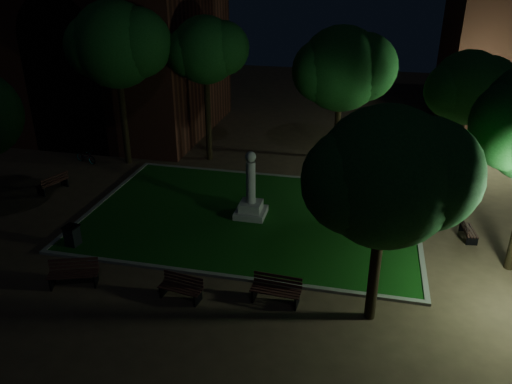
# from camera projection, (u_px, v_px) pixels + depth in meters

# --- Properties ---
(ground) EXTENTS (80.00, 80.00, 0.00)m
(ground) POSITION_uv_depth(u_px,v_px,m) (240.00, 238.00, 21.77)
(ground) COLOR #4F3A28
(lawn) EXTENTS (15.00, 10.00, 0.08)m
(lawn) POSITION_uv_depth(u_px,v_px,m) (251.00, 216.00, 23.52)
(lawn) COLOR #0F420E
(lawn) RESTS_ON ground
(lawn_kerb) EXTENTS (15.40, 10.40, 0.12)m
(lawn_kerb) POSITION_uv_depth(u_px,v_px,m) (251.00, 216.00, 23.52)
(lawn_kerb) COLOR slate
(lawn_kerb) RESTS_ON ground
(monument) EXTENTS (1.40, 1.40, 3.20)m
(monument) POSITION_uv_depth(u_px,v_px,m) (251.00, 199.00, 23.14)
(monument) COLOR #A19C94
(monument) RESTS_ON lawn
(building_main) EXTENTS (20.00, 12.00, 15.00)m
(building_main) POSITION_uv_depth(u_px,v_px,m) (66.00, 20.00, 34.17)
(building_main) COLOR #57261B
(building_main) RESTS_ON ground
(tree_north_wl) EXTENTS (4.64, 3.79, 8.40)m
(tree_north_wl) POSITION_uv_depth(u_px,v_px,m) (207.00, 50.00, 27.86)
(tree_north_wl) COLOR black
(tree_north_wl) RESTS_ON ground
(tree_north_er) EXTENTS (5.98, 4.88, 7.87)m
(tree_north_er) POSITION_uv_depth(u_px,v_px,m) (343.00, 69.00, 28.48)
(tree_north_er) COLOR black
(tree_north_er) RESTS_ON ground
(tree_ne) EXTENTS (4.62, 3.77, 7.08)m
(tree_ne) POSITION_uv_depth(u_px,v_px,m) (470.00, 88.00, 25.20)
(tree_ne) COLOR black
(tree_ne) RESTS_ON ground
(tree_se) EXTENTS (5.30, 4.33, 7.29)m
(tree_se) POSITION_uv_depth(u_px,v_px,m) (389.00, 178.00, 14.72)
(tree_se) COLOR black
(tree_se) RESTS_ON ground
(tree_nw) EXTENTS (5.82, 4.75, 9.27)m
(tree_nw) POSITION_uv_depth(u_px,v_px,m) (117.00, 45.00, 27.13)
(tree_nw) COLOR black
(tree_nw) RESTS_ON ground
(lamppost_nw) EXTENTS (1.18, 0.28, 4.53)m
(lamppost_nw) POSITION_uv_depth(u_px,v_px,m) (88.00, 103.00, 30.44)
(lamppost_nw) COLOR black
(lamppost_nw) RESTS_ON ground
(lamppost_ne) EXTENTS (1.18, 0.28, 4.25)m
(lamppost_ne) POSITION_uv_depth(u_px,v_px,m) (489.00, 119.00, 27.86)
(lamppost_ne) COLOR black
(lamppost_ne) RESTS_ON ground
(bench_near_left) EXTENTS (1.64, 0.78, 0.87)m
(bench_near_left) POSITION_uv_depth(u_px,v_px,m) (181.00, 288.00, 17.67)
(bench_near_left) COLOR black
(bench_near_left) RESTS_ON ground
(bench_near_right) EXTENTS (1.79, 0.73, 0.96)m
(bench_near_right) POSITION_uv_depth(u_px,v_px,m) (276.00, 290.00, 17.47)
(bench_near_right) COLOR black
(bench_near_right) RESTS_ON ground
(bench_west_near) EXTENTS (1.89, 1.18, 0.98)m
(bench_west_near) POSITION_uv_depth(u_px,v_px,m) (74.00, 274.00, 18.40)
(bench_west_near) COLOR black
(bench_west_near) RESTS_ON ground
(bench_left_side) EXTENTS (1.08, 1.76, 0.91)m
(bench_left_side) POSITION_uv_depth(u_px,v_px,m) (53.00, 183.00, 26.09)
(bench_left_side) COLOR black
(bench_left_side) RESTS_ON ground
(bench_right_side) EXTENTS (0.63, 1.43, 0.76)m
(bench_right_side) POSITION_uv_depth(u_px,v_px,m) (468.00, 231.00, 21.59)
(bench_right_side) COLOR black
(bench_right_side) RESTS_ON ground
(trash_bin) EXTENTS (0.62, 0.62, 0.96)m
(trash_bin) POSITION_uv_depth(u_px,v_px,m) (72.00, 236.00, 20.90)
(trash_bin) COLOR black
(trash_bin) RESTS_ON ground
(bicycle) EXTENTS (1.67, 1.03, 0.83)m
(bicycle) POSITION_uv_depth(u_px,v_px,m) (86.00, 156.00, 29.83)
(bicycle) COLOR black
(bicycle) RESTS_ON ground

